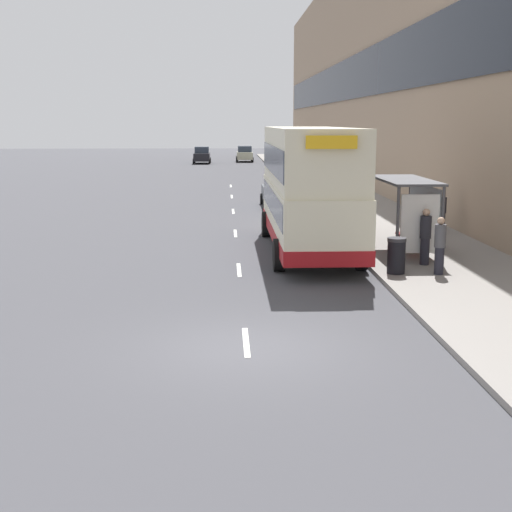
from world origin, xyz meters
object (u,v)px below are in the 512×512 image
at_px(pedestrian_4, 440,245).
at_px(bus_shelter, 412,202).
at_px(pedestrian_2, 442,212).
at_px(pedestrian_at_shelter, 425,236).
at_px(double_decker_bus_near, 309,187).
at_px(litter_bin, 396,256).
at_px(pedestrian_3, 365,212).
at_px(car_2, 202,155).
at_px(pedestrian_1, 433,225).
at_px(car_0, 280,192).
at_px(car_1, 245,154).

bearing_deg(pedestrian_4, bus_shelter, 89.82).
bearing_deg(pedestrian_2, pedestrian_at_shelter, -111.04).
distance_m(double_decker_bus_near, pedestrian_4, 5.72).
bearing_deg(litter_bin, pedestrian_2, 64.61).
relative_size(pedestrian_3, pedestrian_4, 1.06).
height_order(car_2, pedestrian_at_shelter, pedestrian_at_shelter).
xyz_separation_m(pedestrian_2, pedestrian_4, (-2.52, -8.05, 0.04)).
relative_size(car_2, pedestrian_4, 2.37).
bearing_deg(pedestrian_4, pedestrian_2, 72.60).
distance_m(car_2, pedestrian_2, 52.10).
relative_size(double_decker_bus_near, pedestrian_1, 6.42).
bearing_deg(pedestrian_1, bus_shelter, -133.11).
height_order(double_decker_bus_near, pedestrian_3, double_decker_bus_near).
xyz_separation_m(car_0, pedestrian_2, (5.78, -9.82, 0.12)).
bearing_deg(pedestrian_1, pedestrian_4, -103.88).
distance_m(double_decker_bus_near, car_1, 57.57).
xyz_separation_m(pedestrian_1, pedestrian_4, (-1.08, -4.37, 0.03)).
distance_m(car_1, pedestrian_1, 57.89).
distance_m(car_1, car_2, 5.70).
distance_m(pedestrian_2, pedestrian_3, 3.42).
bearing_deg(bus_shelter, car_1, 93.80).
relative_size(bus_shelter, litter_bin, 4.00).
bearing_deg(pedestrian_4, pedestrian_3, 96.18).
distance_m(double_decker_bus_near, litter_bin, 5.06).
bearing_deg(pedestrian_at_shelter, pedestrian_4, -89.00).
bearing_deg(pedestrian_3, litter_bin, -93.57).
bearing_deg(car_1, car_2, -146.90).
xyz_separation_m(car_1, pedestrian_at_shelter, (3.87, -60.62, 0.15)).
bearing_deg(pedestrian_4, pedestrian_at_shelter, 91.00).
relative_size(pedestrian_at_shelter, pedestrian_1, 1.09).
bearing_deg(pedestrian_at_shelter, double_decker_bus_near, 136.70).
distance_m(bus_shelter, car_2, 56.39).
bearing_deg(pedestrian_at_shelter, pedestrian_1, 69.42).
distance_m(pedestrian_at_shelter, pedestrian_4, 1.43).
bearing_deg(pedestrian_at_shelter, car_1, 93.65).
distance_m(car_0, car_2, 41.41).
xyz_separation_m(double_decker_bus_near, pedestrian_3, (2.51, 2.66, -1.23)).
distance_m(bus_shelter, pedestrian_1, 1.81).
bearing_deg(car_0, pedestrian_4, -79.67).
bearing_deg(pedestrian_4, pedestrian_1, 76.12).
height_order(pedestrian_2, litter_bin, pedestrian_2).
relative_size(bus_shelter, pedestrian_4, 2.51).
relative_size(pedestrian_at_shelter, litter_bin, 1.66).
bearing_deg(pedestrian_3, car_2, 98.67).
relative_size(double_decker_bus_near, car_2, 2.60).
bearing_deg(pedestrian_2, car_1, 96.78).
relative_size(pedestrian_1, pedestrian_2, 1.01).
xyz_separation_m(pedestrian_2, litter_bin, (-3.74, -7.87, -0.28)).
bearing_deg(car_0, pedestrian_1, -72.19).
height_order(car_0, pedestrian_3, pedestrian_3).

